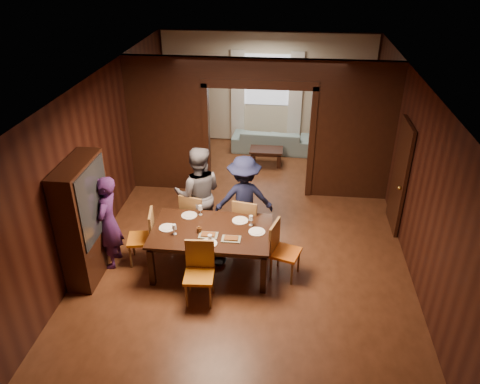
# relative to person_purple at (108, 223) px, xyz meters

# --- Properties ---
(floor) EXTENTS (9.00, 9.00, 0.00)m
(floor) POSITION_rel_person_purple_xyz_m (2.26, 1.26, -0.82)
(floor) COLOR #4E2916
(floor) RESTS_ON ground
(ceiling) EXTENTS (5.50, 9.00, 0.02)m
(ceiling) POSITION_rel_person_purple_xyz_m (2.26, 1.26, 2.08)
(ceiling) COLOR silver
(ceiling) RESTS_ON room_walls
(room_walls) EXTENTS (5.52, 9.01, 2.90)m
(room_walls) POSITION_rel_person_purple_xyz_m (2.26, 3.14, 0.68)
(room_walls) COLOR black
(room_walls) RESTS_ON floor
(person_purple) EXTENTS (0.41, 0.61, 1.64)m
(person_purple) POSITION_rel_person_purple_xyz_m (0.00, 0.00, 0.00)
(person_purple) COLOR #411D56
(person_purple) RESTS_ON floor
(person_grey) EXTENTS (0.97, 0.80, 1.80)m
(person_grey) POSITION_rel_person_purple_xyz_m (1.32, 0.97, 0.08)
(person_grey) COLOR #4F4E55
(person_grey) RESTS_ON floor
(person_navy) EXTENTS (1.14, 0.77, 1.63)m
(person_navy) POSITION_rel_person_purple_xyz_m (2.14, 1.04, -0.01)
(person_navy) COLOR #151936
(person_navy) RESTS_ON floor
(sofa) EXTENTS (2.01, 0.87, 0.58)m
(sofa) POSITION_rel_person_purple_xyz_m (2.43, 5.11, -0.53)
(sofa) COLOR #7C9DA2
(sofa) RESTS_ON floor
(serving_bowl) EXTENTS (0.30, 0.30, 0.07)m
(serving_bowl) POSITION_rel_person_purple_xyz_m (1.77, 0.21, -0.03)
(serving_bowl) COLOR black
(serving_bowl) RESTS_ON dining_table
(dining_table) EXTENTS (1.94, 1.21, 0.76)m
(dining_table) POSITION_rel_person_purple_xyz_m (1.70, 0.05, -0.44)
(dining_table) COLOR black
(dining_table) RESTS_ON floor
(coffee_table) EXTENTS (0.80, 0.50, 0.40)m
(coffee_table) POSITION_rel_person_purple_xyz_m (2.36, 4.25, -0.62)
(coffee_table) COLOR black
(coffee_table) RESTS_ON floor
(chair_left) EXTENTS (0.51, 0.51, 0.97)m
(chair_left) POSITION_rel_person_purple_xyz_m (0.48, 0.12, -0.34)
(chair_left) COLOR orange
(chair_left) RESTS_ON floor
(chair_right) EXTENTS (0.55, 0.55, 0.97)m
(chair_right) POSITION_rel_person_purple_xyz_m (2.92, -0.01, -0.34)
(chair_right) COLOR orange
(chair_right) RESTS_ON floor
(chair_far_l) EXTENTS (0.53, 0.53, 0.97)m
(chair_far_l) POSITION_rel_person_purple_xyz_m (1.27, 0.91, -0.34)
(chair_far_l) COLOR red
(chair_far_l) RESTS_ON floor
(chair_far_r) EXTENTS (0.51, 0.51, 0.97)m
(chair_far_r) POSITION_rel_person_purple_xyz_m (2.22, 0.83, -0.34)
(chair_far_r) COLOR orange
(chair_far_r) RESTS_ON floor
(chair_near) EXTENTS (0.47, 0.47, 0.97)m
(chair_near) POSITION_rel_person_purple_xyz_m (1.64, -0.75, -0.34)
(chair_near) COLOR #C87012
(chair_near) RESTS_ON floor
(hutch) EXTENTS (0.40, 1.20, 2.00)m
(hutch) POSITION_rel_person_purple_xyz_m (-0.27, -0.24, 0.18)
(hutch) COLOR black
(hutch) RESTS_ON floor
(door_right) EXTENTS (0.06, 0.90, 2.10)m
(door_right) POSITION_rel_person_purple_xyz_m (4.96, 1.76, 0.23)
(door_right) COLOR black
(door_right) RESTS_ON floor
(window_far) EXTENTS (1.20, 0.03, 1.30)m
(window_far) POSITION_rel_person_purple_xyz_m (2.26, 5.70, 0.88)
(window_far) COLOR silver
(window_far) RESTS_ON back_wall
(curtain_left) EXTENTS (0.35, 0.06, 2.40)m
(curtain_left) POSITION_rel_person_purple_xyz_m (1.51, 5.66, 0.43)
(curtain_left) COLOR white
(curtain_left) RESTS_ON back_wall
(curtain_right) EXTENTS (0.35, 0.06, 2.40)m
(curtain_right) POSITION_rel_person_purple_xyz_m (3.01, 5.66, 0.43)
(curtain_right) COLOR white
(curtain_right) RESTS_ON back_wall
(plate_left) EXTENTS (0.27, 0.27, 0.01)m
(plate_left) POSITION_rel_person_purple_xyz_m (0.98, 0.04, -0.06)
(plate_left) COLOR white
(plate_left) RESTS_ON dining_table
(plate_far_l) EXTENTS (0.27, 0.27, 0.01)m
(plate_far_l) POSITION_rel_person_purple_xyz_m (1.26, 0.45, -0.06)
(plate_far_l) COLOR silver
(plate_far_l) RESTS_ON dining_table
(plate_far_r) EXTENTS (0.27, 0.27, 0.01)m
(plate_far_r) POSITION_rel_person_purple_xyz_m (2.14, 0.38, -0.06)
(plate_far_r) COLOR white
(plate_far_r) RESTS_ON dining_table
(plate_right) EXTENTS (0.27, 0.27, 0.01)m
(plate_right) POSITION_rel_person_purple_xyz_m (2.44, 0.08, -0.06)
(plate_right) COLOR white
(plate_right) RESTS_ON dining_table
(plate_near) EXTENTS (0.27, 0.27, 0.01)m
(plate_near) POSITION_rel_person_purple_xyz_m (1.72, -0.33, -0.06)
(plate_near) COLOR white
(plate_near) RESTS_ON dining_table
(platter_a) EXTENTS (0.30, 0.20, 0.04)m
(platter_a) POSITION_rel_person_purple_xyz_m (1.68, -0.11, -0.04)
(platter_a) COLOR gray
(platter_a) RESTS_ON dining_table
(platter_b) EXTENTS (0.30, 0.20, 0.04)m
(platter_b) POSITION_rel_person_purple_xyz_m (2.06, -0.18, -0.04)
(platter_b) COLOR gray
(platter_b) RESTS_ON dining_table
(wineglass_left) EXTENTS (0.08, 0.08, 0.18)m
(wineglass_left) POSITION_rel_person_purple_xyz_m (1.14, -0.12, 0.03)
(wineglass_left) COLOR silver
(wineglass_left) RESTS_ON dining_table
(wineglass_far) EXTENTS (0.08, 0.08, 0.18)m
(wineglass_far) POSITION_rel_person_purple_xyz_m (1.44, 0.51, 0.03)
(wineglass_far) COLOR white
(wineglass_far) RESTS_ON dining_table
(wineglass_right) EXTENTS (0.08, 0.08, 0.18)m
(wineglass_right) POSITION_rel_person_purple_xyz_m (2.33, 0.27, 0.03)
(wineglass_right) COLOR silver
(wineglass_right) RESTS_ON dining_table
(tumbler) EXTENTS (0.07, 0.07, 0.14)m
(tumbler) POSITION_rel_person_purple_xyz_m (1.74, -0.29, 0.01)
(tumbler) COLOR white
(tumbler) RESTS_ON dining_table
(condiment_jar) EXTENTS (0.08, 0.08, 0.11)m
(condiment_jar) POSITION_rel_person_purple_xyz_m (1.52, -0.03, -0.01)
(condiment_jar) COLOR #482710
(condiment_jar) RESTS_ON dining_table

